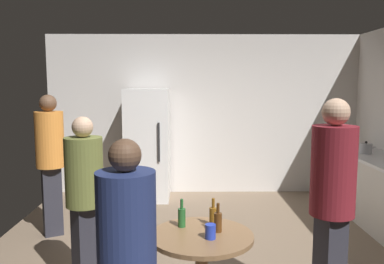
{
  "coord_description": "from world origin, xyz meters",
  "views": [
    {
      "loc": [
        -0.3,
        -4.15,
        1.89
      ],
      "look_at": [
        -0.24,
        0.28,
        1.34
      ],
      "focal_mm": 37.07,
      "sensor_mm": 36.0,
      "label": 1
    }
  ],
  "objects_px": {
    "beer_bottle_green": "(182,217)",
    "plastic_cup_blue": "(210,231)",
    "beer_bottle_brown": "(218,221)",
    "person_in_navy_shirt": "(127,253)",
    "person_in_maroon_shirt": "(332,193)",
    "beer_bottle_amber": "(213,216)",
    "foreground_table": "(202,247)",
    "refrigerator": "(147,145)",
    "person_in_olive_shirt": "(85,190)",
    "kettle": "(366,148)",
    "person_in_orange_shirt": "(50,154)"
  },
  "relations": [
    {
      "from": "kettle",
      "to": "beer_bottle_amber",
      "type": "bearing_deg",
      "value": -134.04
    },
    {
      "from": "foreground_table",
      "to": "person_in_navy_shirt",
      "type": "distance_m",
      "value": 0.93
    },
    {
      "from": "kettle",
      "to": "beer_bottle_brown",
      "type": "distance_m",
      "value": 3.42
    },
    {
      "from": "foreground_table",
      "to": "beer_bottle_brown",
      "type": "xyz_separation_m",
      "value": [
        0.13,
        0.05,
        0.19
      ]
    },
    {
      "from": "person_in_navy_shirt",
      "to": "person_in_maroon_shirt",
      "type": "distance_m",
      "value": 1.67
    },
    {
      "from": "refrigerator",
      "to": "person_in_maroon_shirt",
      "type": "bearing_deg",
      "value": -62.5
    },
    {
      "from": "beer_bottle_green",
      "to": "beer_bottle_amber",
      "type": "bearing_deg",
      "value": 4.39
    },
    {
      "from": "beer_bottle_amber",
      "to": "person_in_maroon_shirt",
      "type": "distance_m",
      "value": 0.95
    },
    {
      "from": "refrigerator",
      "to": "person_in_navy_shirt",
      "type": "relative_size",
      "value": 1.14
    },
    {
      "from": "person_in_orange_shirt",
      "to": "beer_bottle_brown",
      "type": "bearing_deg",
      "value": 18.59
    },
    {
      "from": "beer_bottle_brown",
      "to": "person_in_olive_shirt",
      "type": "relative_size",
      "value": 0.14
    },
    {
      "from": "refrigerator",
      "to": "person_in_navy_shirt",
      "type": "xyz_separation_m",
      "value": [
        0.3,
        -4.18,
        0.02
      ]
    },
    {
      "from": "beer_bottle_amber",
      "to": "person_in_orange_shirt",
      "type": "xyz_separation_m",
      "value": [
        -1.89,
        1.7,
        0.21
      ]
    },
    {
      "from": "refrigerator",
      "to": "person_in_olive_shirt",
      "type": "xyz_separation_m",
      "value": [
        -0.28,
        -2.85,
        0.03
      ]
    },
    {
      "from": "beer_bottle_green",
      "to": "plastic_cup_blue",
      "type": "height_order",
      "value": "beer_bottle_green"
    },
    {
      "from": "beer_bottle_brown",
      "to": "refrigerator",
      "type": "bearing_deg",
      "value": 104.7
    },
    {
      "from": "person_in_navy_shirt",
      "to": "person_in_orange_shirt",
      "type": "bearing_deg",
      "value": 42.8
    },
    {
      "from": "beer_bottle_brown",
      "to": "person_in_maroon_shirt",
      "type": "bearing_deg",
      "value": -1.01
    },
    {
      "from": "refrigerator",
      "to": "beer_bottle_brown",
      "type": "xyz_separation_m",
      "value": [
        0.89,
        -3.38,
        -0.08
      ]
    },
    {
      "from": "beer_bottle_brown",
      "to": "person_in_navy_shirt",
      "type": "bearing_deg",
      "value": -125.93
    },
    {
      "from": "beer_bottle_amber",
      "to": "beer_bottle_green",
      "type": "height_order",
      "value": "same"
    },
    {
      "from": "beer_bottle_brown",
      "to": "person_in_navy_shirt",
      "type": "relative_size",
      "value": 0.15
    },
    {
      "from": "beer_bottle_green",
      "to": "refrigerator",
      "type": "bearing_deg",
      "value": 100.45
    },
    {
      "from": "beer_bottle_amber",
      "to": "foreground_table",
      "type": "bearing_deg",
      "value": -118.91
    },
    {
      "from": "foreground_table",
      "to": "beer_bottle_amber",
      "type": "height_order",
      "value": "beer_bottle_amber"
    },
    {
      "from": "beer_bottle_green",
      "to": "person_in_olive_shirt",
      "type": "xyz_separation_m",
      "value": [
        -0.88,
        0.41,
        0.11
      ]
    },
    {
      "from": "kettle",
      "to": "plastic_cup_blue",
      "type": "height_order",
      "value": "kettle"
    },
    {
      "from": "person_in_navy_shirt",
      "to": "person_in_maroon_shirt",
      "type": "xyz_separation_m",
      "value": [
        1.46,
        0.79,
        0.12
      ]
    },
    {
      "from": "person_in_orange_shirt",
      "to": "person_in_maroon_shirt",
      "type": "bearing_deg",
      "value": 28.83
    },
    {
      "from": "plastic_cup_blue",
      "to": "person_in_olive_shirt",
      "type": "distance_m",
      "value": 1.29
    },
    {
      "from": "beer_bottle_brown",
      "to": "person_in_maroon_shirt",
      "type": "height_order",
      "value": "person_in_maroon_shirt"
    },
    {
      "from": "foreground_table",
      "to": "plastic_cup_blue",
      "type": "relative_size",
      "value": 7.27
    },
    {
      "from": "refrigerator",
      "to": "person_in_maroon_shirt",
      "type": "xyz_separation_m",
      "value": [
        1.77,
        -3.39,
        0.14
      ]
    },
    {
      "from": "plastic_cup_blue",
      "to": "person_in_orange_shirt",
      "type": "xyz_separation_m",
      "value": [
        -1.85,
        1.97,
        0.24
      ]
    },
    {
      "from": "person_in_navy_shirt",
      "to": "person_in_olive_shirt",
      "type": "relative_size",
      "value": 0.99
    },
    {
      "from": "kettle",
      "to": "person_in_orange_shirt",
      "type": "bearing_deg",
      "value": -170.52
    },
    {
      "from": "refrigerator",
      "to": "person_in_maroon_shirt",
      "type": "relative_size",
      "value": 1.01
    },
    {
      "from": "person_in_olive_shirt",
      "to": "beer_bottle_amber",
      "type": "bearing_deg",
      "value": 28.18
    },
    {
      "from": "person_in_orange_shirt",
      "to": "person_in_olive_shirt",
      "type": "bearing_deg",
      "value": 2.19
    },
    {
      "from": "kettle",
      "to": "person_in_olive_shirt",
      "type": "bearing_deg",
      "value": -149.86
    },
    {
      "from": "foreground_table",
      "to": "person_in_olive_shirt",
      "type": "xyz_separation_m",
      "value": [
        -1.04,
        0.57,
        0.3
      ]
    },
    {
      "from": "person_in_orange_shirt",
      "to": "person_in_navy_shirt",
      "type": "height_order",
      "value": "person_in_orange_shirt"
    },
    {
      "from": "kettle",
      "to": "person_in_navy_shirt",
      "type": "distance_m",
      "value": 4.4
    },
    {
      "from": "refrigerator",
      "to": "beer_bottle_brown",
      "type": "relative_size",
      "value": 7.83
    },
    {
      "from": "kettle",
      "to": "person_in_maroon_shirt",
      "type": "relative_size",
      "value": 0.14
    },
    {
      "from": "person_in_maroon_shirt",
      "to": "person_in_olive_shirt",
      "type": "bearing_deg",
      "value": -27.8
    },
    {
      "from": "beer_bottle_amber",
      "to": "beer_bottle_brown",
      "type": "bearing_deg",
      "value": -77.49
    },
    {
      "from": "foreground_table",
      "to": "person_in_orange_shirt",
      "type": "distance_m",
      "value": 2.62
    },
    {
      "from": "beer_bottle_amber",
      "to": "person_in_olive_shirt",
      "type": "height_order",
      "value": "person_in_olive_shirt"
    },
    {
      "from": "kettle",
      "to": "beer_bottle_amber",
      "type": "xyz_separation_m",
      "value": [
        -2.32,
        -2.4,
        -0.15
      ]
    }
  ]
}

